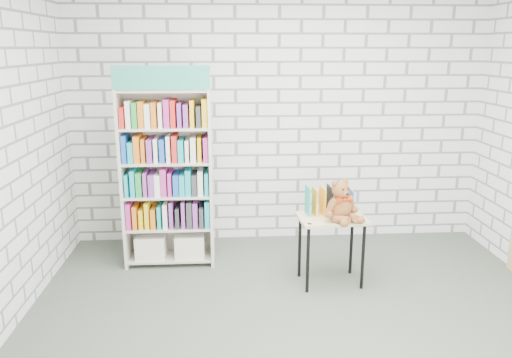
{
  "coord_description": "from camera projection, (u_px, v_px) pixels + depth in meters",
  "views": [
    {
      "loc": [
        -0.58,
        -3.42,
        2.13
      ],
      "look_at": [
        -0.31,
        0.95,
        0.97
      ],
      "focal_mm": 35.0,
      "sensor_mm": 36.0,
      "label": 1
    }
  ],
  "objects": [
    {
      "name": "table_books",
      "position": [
        329.0,
        200.0,
        4.56
      ],
      "size": [
        0.43,
        0.22,
        0.25
      ],
      "color": "teal",
      "rests_on": "display_table"
    },
    {
      "name": "display_table",
      "position": [
        332.0,
        226.0,
        4.53
      ],
      "size": [
        0.63,
        0.46,
        0.65
      ],
      "color": "tan",
      "rests_on": "ground"
    },
    {
      "name": "ground",
      "position": [
        303.0,
        330.0,
        3.87
      ],
      "size": [
        4.5,
        4.5,
        0.0
      ],
      "primitive_type": "plane",
      "color": "#434B3F",
      "rests_on": "ground"
    },
    {
      "name": "room_shell",
      "position": [
        310.0,
        99.0,
        3.42
      ],
      "size": [
        4.52,
        4.02,
        2.81
      ],
      "color": "silver",
      "rests_on": "ground"
    },
    {
      "name": "bookshelf",
      "position": [
        168.0,
        177.0,
        4.88
      ],
      "size": [
        0.88,
        0.34,
        1.97
      ],
      "color": "beige",
      "rests_on": "ground"
    },
    {
      "name": "teddy_bear",
      "position": [
        341.0,
        204.0,
        4.38
      ],
      "size": [
        0.35,
        0.33,
        0.37
      ],
      "color": "brown",
      "rests_on": "display_table"
    }
  ]
}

